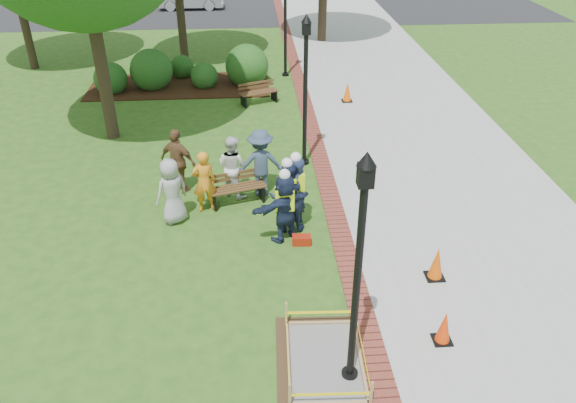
{
  "coord_description": "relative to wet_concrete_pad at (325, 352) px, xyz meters",
  "views": [
    {
      "loc": [
        -0.28,
        -9.59,
        7.51
      ],
      "look_at": [
        0.5,
        1.2,
        1.0
      ],
      "focal_mm": 35.0,
      "sensor_mm": 36.0,
      "label": 1
    }
  ],
  "objects": [
    {
      "name": "cone_back",
      "position": [
        2.62,
        2.16,
        0.13
      ],
      "size": [
        0.39,
        0.39,
        0.76
      ],
      "color": "black",
      "rests_on": "ground"
    },
    {
      "name": "lamp_far",
      "position": [
        0.38,
        15.66,
        2.25
      ],
      "size": [
        0.28,
        0.28,
        4.26
      ],
      "color": "black",
      "rests_on": "ground"
    },
    {
      "name": "hivis_worker_b",
      "position": [
        -0.15,
        4.43,
        0.73
      ],
      "size": [
        0.65,
        0.68,
        1.94
      ],
      "color": "#162439",
      "rests_on": "ground"
    },
    {
      "name": "shrub_e",
      "position": [
        -3.84,
        15.74,
        -0.23
      ],
      "size": [
        0.98,
        0.98,
        0.98
      ],
      "primitive_type": "sphere",
      "color": "#134215",
      "rests_on": "ground"
    },
    {
      "name": "casual_person_e",
      "position": [
        -0.92,
        5.98,
        0.68
      ],
      "size": [
        0.61,
        0.42,
        1.82
      ],
      "color": "#33425A",
      "rests_on": "ground"
    },
    {
      "name": "hivis_worker_a",
      "position": [
        -0.44,
        3.87,
        0.67
      ],
      "size": [
        0.63,
        0.58,
        1.82
      ],
      "color": "#17203C",
      "rests_on": "ground"
    },
    {
      "name": "casual_person_b",
      "position": [
        -2.34,
        5.27,
        0.58
      ],
      "size": [
        0.59,
        0.45,
        1.62
      ],
      "color": "orange",
      "rests_on": "ground"
    },
    {
      "name": "cone_far",
      "position": [
        2.44,
        12.51,
        0.12
      ],
      "size": [
        0.38,
        0.38,
        0.74
      ],
      "color": "black",
      "rests_on": "ground"
    },
    {
      "name": "casual_person_d",
      "position": [
        -3.06,
        6.25,
        0.66
      ],
      "size": [
        0.68,
        0.6,
        1.78
      ],
      "color": "brown",
      "rests_on": "ground"
    },
    {
      "name": "wet_concrete_pad",
      "position": [
        0.0,
        0.0,
        0.0
      ],
      "size": [
        1.79,
        2.37,
        0.55
      ],
      "color": "#47331E",
      "rests_on": "ground"
    },
    {
      "name": "parked_car_b",
      "position": [
        -4.45,
        28.54,
        -0.23
      ],
      "size": [
        1.92,
        4.32,
        1.4
      ],
      "primitive_type": "imported",
      "rotation": [
        0.0,
        0.0,
        1.58
      ],
      "color": "#B9B9BE",
      "rests_on": "ground"
    },
    {
      "name": "parked_car_a",
      "position": [
        -10.07,
        28.62,
        -0.23
      ],
      "size": [
        2.64,
        4.69,
        1.44
      ],
      "primitive_type": "imported",
      "rotation": [
        0.0,
        0.0,
        1.74
      ],
      "color": "#2A2A2C",
      "rests_on": "ground"
    },
    {
      "name": "ground",
      "position": [
        -0.87,
        2.66,
        -0.23
      ],
      "size": [
        100.0,
        100.0,
        0.0
      ],
      "primitive_type": "plane",
      "color": "#285116",
      "rests_on": "ground"
    },
    {
      "name": "sidewalk",
      "position": [
        4.13,
        12.66,
        -0.22
      ],
      "size": [
        6.0,
        60.0,
        0.02
      ],
      "primitive_type": "cube",
      "color": "#9E9E99",
      "rests_on": "ground"
    },
    {
      "name": "casual_person_a",
      "position": [
        -3.07,
        4.81,
        0.6
      ],
      "size": [
        0.63,
        0.58,
        1.66
      ],
      "color": "#989898",
      "rests_on": "ground"
    },
    {
      "name": "lamp_near",
      "position": [
        0.38,
        -0.34,
        2.25
      ],
      "size": [
        0.28,
        0.28,
        4.26
      ],
      "color": "black",
      "rests_on": "ground"
    },
    {
      "name": "brick_edging",
      "position": [
        0.88,
        12.66,
        -0.22
      ],
      "size": [
        0.5,
        60.0,
        0.03
      ],
      "primitive_type": "cube",
      "color": "maroon",
      "rests_on": "ground"
    },
    {
      "name": "shrub_a",
      "position": [
        -6.38,
        14.15,
        -0.23
      ],
      "size": [
        1.26,
        1.26,
        1.26
      ],
      "primitive_type": "sphere",
      "color": "#134215",
      "rests_on": "ground"
    },
    {
      "name": "lamp_mid",
      "position": [
        0.38,
        7.66,
        2.25
      ],
      "size": [
        0.28,
        0.28,
        4.26
      ],
      "color": "black",
      "rests_on": "ground"
    },
    {
      "name": "shrub_b",
      "position": [
        -4.89,
        14.57,
        -0.23
      ],
      "size": [
        1.63,
        1.63,
        1.63
      ],
      "primitive_type": "sphere",
      "color": "#134215",
      "rests_on": "ground"
    },
    {
      "name": "parking_lot",
      "position": [
        -0.87,
        29.66,
        -0.23
      ],
      "size": [
        36.0,
        12.0,
        0.01
      ],
      "primitive_type": "cube",
      "color": "black",
      "rests_on": "ground"
    },
    {
      "name": "hivis_worker_c",
      "position": [
        -0.36,
        4.27,
        0.7
      ],
      "size": [
        0.56,
        0.37,
        1.88
      ],
      "color": "#17273E",
      "rests_on": "ground"
    },
    {
      "name": "toolbox",
      "position": [
        -0.07,
        3.6,
        -0.13
      ],
      "size": [
        0.44,
        0.26,
        0.21
      ],
      "primitive_type": "cube",
      "rotation": [
        0.0,
        0.0,
        -0.05
      ],
      "color": "maroon",
      "rests_on": "ground"
    },
    {
      "name": "shrub_c",
      "position": [
        -2.87,
        14.48,
        -0.23
      ],
      "size": [
        1.05,
        1.05,
        1.05
      ],
      "primitive_type": "sphere",
      "color": "#134215",
      "rests_on": "ground"
    },
    {
      "name": "cone_front",
      "position": [
        2.21,
        0.35,
        0.1
      ],
      "size": [
        0.35,
        0.35,
        0.68
      ],
      "color": "black",
      "rests_on": "ground"
    },
    {
      "name": "bench_far",
      "position": [
        -0.8,
        12.57,
        0.01
      ],
      "size": [
        1.47,
        0.95,
        0.76
      ],
      "color": "brown",
      "rests_on": "ground"
    },
    {
      "name": "casual_person_c",
      "position": [
        -1.65,
        5.99,
        0.6
      ],
      "size": [
        0.63,
        0.59,
        1.66
      ],
      "color": "silver",
      "rests_on": "ground"
    },
    {
      "name": "mulch_bed",
      "position": [
        -3.87,
        14.66,
        -0.21
      ],
      "size": [
        7.0,
        3.0,
        0.05
      ],
      "primitive_type": "cube",
      "color": "#381E0F",
      "rests_on": "ground"
    },
    {
      "name": "shrub_d",
      "position": [
        -1.19,
        14.77,
        -0.23
      ],
      "size": [
        1.69,
        1.69,
        1.69
      ],
      "primitive_type": "sphere",
      "color": "#134215",
      "rests_on": "ground"
    },
    {
      "name": "bench_near",
      "position": [
        -1.55,
        5.56,
        0.02
      ],
      "size": [
        1.54,
        0.86,
        0.79
      ],
      "color": "brown",
      "rests_on": "ground"
    }
  ]
}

